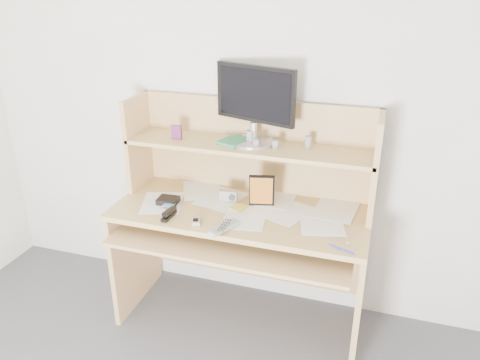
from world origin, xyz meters
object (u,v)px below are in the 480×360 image
(desk, at_px, (245,212))
(keyboard, at_px, (262,233))
(game_case, at_px, (262,190))
(monitor, at_px, (255,102))
(tv_remote, at_px, (224,227))

(desk, relative_size, keyboard, 2.89)
(desk, xyz_separation_m, game_case, (0.10, -0.02, 0.16))
(desk, bearing_deg, monitor, 81.77)
(desk, bearing_deg, tv_remote, -91.76)
(monitor, bearing_deg, game_case, -39.90)
(game_case, bearing_deg, desk, 157.47)
(keyboard, bearing_deg, desk, 143.86)
(desk, distance_m, monitor, 0.62)
(keyboard, height_order, game_case, game_case)
(tv_remote, bearing_deg, game_case, 94.47)
(game_case, bearing_deg, tv_remote, -123.61)
(keyboard, xyz_separation_m, tv_remote, (-0.15, -0.17, 0.10))
(keyboard, xyz_separation_m, monitor, (-0.13, 0.27, 0.64))
(keyboard, bearing_deg, tv_remote, -122.35)
(keyboard, height_order, monitor, monitor)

